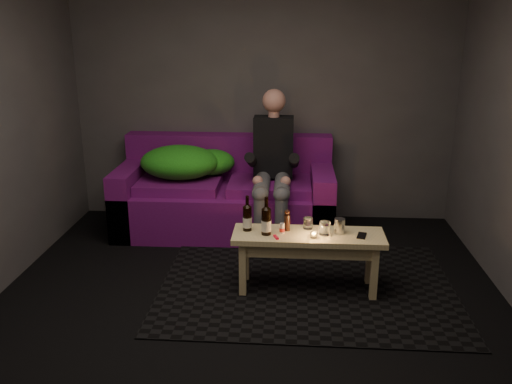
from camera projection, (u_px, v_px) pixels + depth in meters
The scene contains 17 objects.
floor at pixel (247, 320), 3.94m from camera, with size 4.50×4.50×0.00m, color black.
room at pixel (251, 84), 3.88m from camera, with size 4.50×4.50×4.50m.
rug at pixel (307, 286), 4.44m from camera, with size 2.38×1.73×0.01m, color black.
sofa at pixel (226, 197), 5.59m from camera, with size 2.17×0.98×0.93m.
green_blanket at pixel (185, 162), 5.50m from camera, with size 0.96×0.65×0.33m.
person at pixel (273, 164), 5.26m from camera, with size 0.39×0.90×1.45m.
coffee_table at pixel (308, 244), 4.27m from camera, with size 1.19×0.39×0.49m.
beer_bottle_a at pixel (247, 218), 4.28m from camera, with size 0.07×0.07×0.29m.
beer_bottle_b at pixel (266, 221), 4.20m from camera, with size 0.08×0.08×0.31m.
salt_shaker at pixel (282, 228), 4.24m from camera, with size 0.04×0.04×0.08m, color silver.
pepper_mill at pixel (287, 223), 4.29m from camera, with size 0.05×0.05×0.13m, color black.
tumbler_back at pixel (308, 223), 4.33m from camera, with size 0.08×0.08×0.09m, color white.
tealight at pixel (314, 235), 4.16m from camera, with size 0.05×0.05×0.04m.
tumbler_front at pixel (325, 228), 4.21m from camera, with size 0.08×0.08×0.11m, color white.
steel_cup at pixel (339, 226), 4.24m from camera, with size 0.09×0.09×0.12m, color #AAADB1.
smartphone at pixel (362, 236), 4.19m from camera, with size 0.06×0.13×0.01m, color black.
red_lighter at pixel (276, 237), 4.16m from camera, with size 0.02×0.08×0.01m, color red.
Camera 1 is at (0.30, -3.45, 2.09)m, focal length 38.00 mm.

